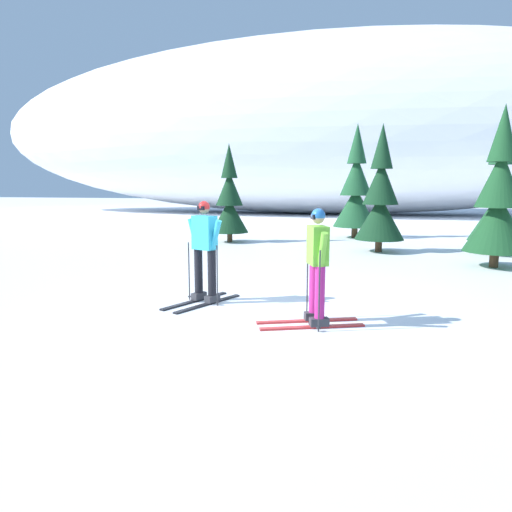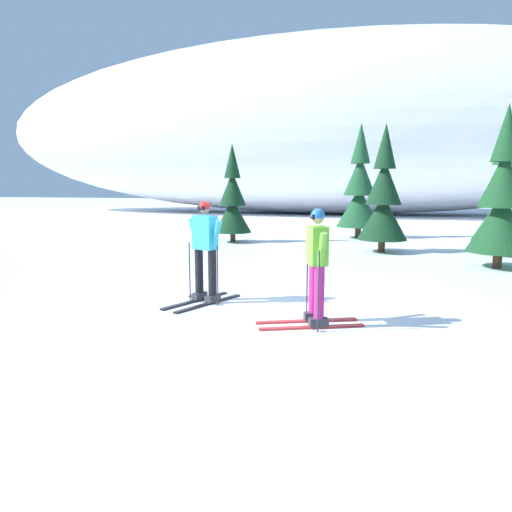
{
  "view_description": "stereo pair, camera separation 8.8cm",
  "coord_description": "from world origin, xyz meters",
  "px_view_note": "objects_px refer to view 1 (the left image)",
  "views": [
    {
      "loc": [
        1.57,
        -7.76,
        2.1
      ],
      "look_at": [
        -0.16,
        -0.42,
        0.95
      ],
      "focal_mm": 32.71,
      "sensor_mm": 36.0,
      "label": 1
    },
    {
      "loc": [
        1.66,
        -7.74,
        2.1
      ],
      "look_at": [
        -0.16,
        -0.42,
        0.95
      ],
      "focal_mm": 32.71,
      "sensor_mm": 36.0,
      "label": 2
    }
  ],
  "objects_px": {
    "pine_tree_center_left": "(356,191)",
    "pine_tree_center_right": "(499,201)",
    "skier_cyan_jacket": "(204,249)",
    "pine_tree_far_left": "(229,201)",
    "pine_tree_center": "(380,199)",
    "skier_lime_jacket": "(317,265)",
    "pine_tree_far_right": "(498,197)"
  },
  "relations": [
    {
      "from": "pine_tree_center_left",
      "to": "pine_tree_center_right",
      "type": "bearing_deg",
      "value": -58.95
    },
    {
      "from": "skier_cyan_jacket",
      "to": "pine_tree_center_left",
      "type": "xyz_separation_m",
      "value": [
        2.36,
        11.2,
        0.91
      ]
    },
    {
      "from": "pine_tree_far_left",
      "to": "pine_tree_center",
      "type": "xyz_separation_m",
      "value": [
        5.32,
        -1.38,
        0.16
      ]
    },
    {
      "from": "pine_tree_center_left",
      "to": "pine_tree_center",
      "type": "relative_size",
      "value": 1.13
    },
    {
      "from": "skier_lime_jacket",
      "to": "pine_tree_far_left",
      "type": "xyz_separation_m",
      "value": [
        -4.21,
        9.63,
        0.57
      ]
    },
    {
      "from": "skier_cyan_jacket",
      "to": "pine_tree_center",
      "type": "bearing_deg",
      "value": 66.37
    },
    {
      "from": "pine_tree_center_left",
      "to": "pine_tree_center_right",
      "type": "relative_size",
      "value": 1.1
    },
    {
      "from": "pine_tree_center",
      "to": "pine_tree_far_left",
      "type": "bearing_deg",
      "value": 165.44
    },
    {
      "from": "skier_lime_jacket",
      "to": "pine_tree_far_left",
      "type": "relative_size",
      "value": 0.49
    },
    {
      "from": "skier_cyan_jacket",
      "to": "pine_tree_center_right",
      "type": "xyz_separation_m",
      "value": [
        6.03,
        5.1,
        0.74
      ]
    },
    {
      "from": "pine_tree_far_right",
      "to": "pine_tree_center",
      "type": "bearing_deg",
      "value": -175.66
    },
    {
      "from": "pine_tree_far_left",
      "to": "pine_tree_far_right",
      "type": "relative_size",
      "value": 0.87
    },
    {
      "from": "skier_cyan_jacket",
      "to": "pine_tree_far_right",
      "type": "relative_size",
      "value": 0.44
    },
    {
      "from": "pine_tree_far_right",
      "to": "pine_tree_center_right",
      "type": "bearing_deg",
      "value": -103.89
    },
    {
      "from": "pine_tree_center_left",
      "to": "pine_tree_center_right",
      "type": "height_order",
      "value": "pine_tree_center_left"
    },
    {
      "from": "skier_cyan_jacket",
      "to": "skier_lime_jacket",
      "type": "bearing_deg",
      "value": -23.78
    },
    {
      "from": "pine_tree_center",
      "to": "pine_tree_center_right",
      "type": "distance_m",
      "value": 3.59
    },
    {
      "from": "skier_cyan_jacket",
      "to": "pine_tree_center_left",
      "type": "distance_m",
      "value": 11.48
    },
    {
      "from": "skier_lime_jacket",
      "to": "pine_tree_center_left",
      "type": "bearing_deg",
      "value": 88.76
    },
    {
      "from": "pine_tree_far_left",
      "to": "pine_tree_far_right",
      "type": "height_order",
      "value": "pine_tree_far_right"
    },
    {
      "from": "pine_tree_center_right",
      "to": "pine_tree_center_left",
      "type": "bearing_deg",
      "value": 121.05
    },
    {
      "from": "pine_tree_far_left",
      "to": "pine_tree_center_right",
      "type": "height_order",
      "value": "pine_tree_center_right"
    },
    {
      "from": "pine_tree_far_left",
      "to": "pine_tree_center",
      "type": "height_order",
      "value": "pine_tree_center"
    },
    {
      "from": "pine_tree_center_left",
      "to": "skier_cyan_jacket",
      "type": "bearing_deg",
      "value": -101.9
    },
    {
      "from": "pine_tree_far_left",
      "to": "pine_tree_far_right",
      "type": "xyz_separation_m",
      "value": [
        8.75,
        -1.12,
        0.23
      ]
    },
    {
      "from": "skier_cyan_jacket",
      "to": "pine_tree_far_left",
      "type": "height_order",
      "value": "pine_tree_far_left"
    },
    {
      "from": "pine_tree_far_left",
      "to": "pine_tree_center_right",
      "type": "bearing_deg",
      "value": -23.88
    },
    {
      "from": "pine_tree_center_left",
      "to": "skier_lime_jacket",
      "type": "bearing_deg",
      "value": -91.24
    },
    {
      "from": "skier_cyan_jacket",
      "to": "pine_tree_center_left",
      "type": "height_order",
      "value": "pine_tree_center_left"
    },
    {
      "from": "skier_lime_jacket",
      "to": "pine_tree_center",
      "type": "bearing_deg",
      "value": 82.35
    },
    {
      "from": "skier_cyan_jacket",
      "to": "pine_tree_center",
      "type": "relative_size",
      "value": 0.46
    },
    {
      "from": "skier_lime_jacket",
      "to": "pine_tree_center",
      "type": "height_order",
      "value": "pine_tree_center"
    }
  ]
}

